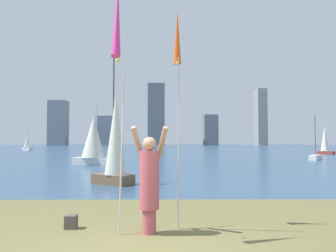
# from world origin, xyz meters

# --- Properties ---
(ground) EXTENTS (120.00, 138.00, 0.12)m
(ground) POSITION_xyz_m (0.00, 50.95, -0.06)
(ground) COLOR brown
(person) EXTENTS (0.71, 0.53, 1.95)m
(person) POSITION_xyz_m (0.13, 1.40, 0.96)
(person) COLOR #B24C59
(person) RESTS_ON ground
(kite_flag_left) EXTENTS (0.16, 1.16, 4.44)m
(kite_flag_left) POSITION_xyz_m (-0.41, 0.95, 3.66)
(kite_flag_left) COLOR #B2B2B7
(kite_flag_left) RESTS_ON ground
(kite_flag_right) EXTENTS (0.16, 0.68, 4.30)m
(kite_flag_right) POSITION_xyz_m (0.66, 1.94, 3.63)
(kite_flag_right) COLOR #B2B2B7
(kite_flag_right) RESTS_ON ground
(bag) EXTENTS (0.21, 0.22, 0.25)m
(bag) POSITION_xyz_m (-1.38, 1.75, 0.13)
(bag) COLOR #4C4742
(bag) RESTS_ON ground
(sailboat_0) EXTENTS (1.80, 1.92, 4.56)m
(sailboat_0) POSITION_xyz_m (19.70, 34.88, 1.58)
(sailboat_0) COLOR maroon
(sailboat_0) RESTS_ON ground
(sailboat_1) EXTENTS (1.75, 1.54, 5.28)m
(sailboat_1) POSITION_xyz_m (-1.51, 7.99, 1.61)
(sailboat_1) COLOR brown
(sailboat_1) RESTS_ON ground
(sailboat_2) EXTENTS (1.77, 2.00, 3.89)m
(sailboat_2) POSITION_xyz_m (13.32, 23.50, 0.25)
(sailboat_2) COLOR silver
(sailboat_2) RESTS_ON ground
(sailboat_4) EXTENTS (1.97, 1.66, 3.68)m
(sailboat_4) POSITION_xyz_m (-22.84, 50.64, 1.12)
(sailboat_4) COLOR silver
(sailboat_4) RESTS_ON ground
(sailboat_7) EXTENTS (3.31, 1.96, 4.23)m
(sailboat_7) POSITION_xyz_m (-4.50, 17.93, 1.62)
(sailboat_7) COLOR silver
(sailboat_7) RESTS_ON ground
(skyline_tower_0) EXTENTS (5.94, 4.44, 14.80)m
(skyline_tower_0) POSITION_xyz_m (-35.25, 104.25, 7.40)
(skyline_tower_0) COLOR gray
(skyline_tower_0) RESTS_ON ground
(skyline_tower_1) EXTENTS (5.25, 3.83, 10.05)m
(skyline_tower_1) POSITION_xyz_m (-20.72, 108.20, 5.02)
(skyline_tower_1) COLOR gray
(skyline_tower_1) RESTS_ON ground
(skyline_tower_2) EXTENTS (5.52, 5.68, 20.46)m
(skyline_tower_2) POSITION_xyz_m (-2.63, 104.50, 10.23)
(skyline_tower_2) COLOR slate
(skyline_tower_2) RESTS_ON ground
(skyline_tower_3) EXTENTS (4.63, 5.92, 10.25)m
(skyline_tower_3) POSITION_xyz_m (15.66, 106.45, 5.12)
(skyline_tower_3) COLOR slate
(skyline_tower_3) RESTS_ON ground
(skyline_tower_4) EXTENTS (3.17, 5.59, 19.17)m
(skyline_tower_4) POSITION_xyz_m (33.09, 107.32, 9.59)
(skyline_tower_4) COLOR gray
(skyline_tower_4) RESTS_ON ground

